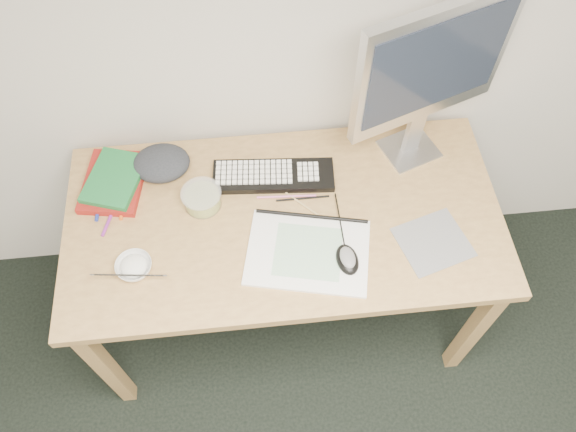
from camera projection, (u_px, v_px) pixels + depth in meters
The scene contains 18 objects.
desk at pixel (284, 230), 1.86m from camera, with size 1.40×0.70×0.75m.
mousepad at pixel (433, 242), 1.74m from camera, with size 0.21×0.19×0.00m, color gray.
sketchpad at pixel (308, 252), 1.72m from camera, with size 0.37×0.26×0.01m, color white.
keyboard at pixel (273, 176), 1.87m from camera, with size 0.40×0.13×0.02m, color black.
monitor at pixel (432, 69), 1.63m from camera, with size 0.49×0.21×0.59m.
mouse at pixel (348, 258), 1.68m from camera, with size 0.07×0.11×0.04m, color black.
rice_bowl at pixel (134, 267), 1.68m from camera, with size 0.11×0.11×0.03m, color white.
chopsticks at pixel (128, 275), 1.64m from camera, with size 0.02×0.02×0.22m, color #B5B5B7.
fruit_tub at pixel (202, 198), 1.79m from camera, with size 0.13×0.13×0.06m, color gold.
book_red at pixel (114, 182), 1.85m from camera, with size 0.19×0.25×0.03m, color maroon.
book_green at pixel (115, 178), 1.83m from camera, with size 0.16×0.22×0.02m, color #1B6C33.
cloth_lump at pixel (161, 163), 1.87m from camera, with size 0.16×0.13×0.07m, color #212328.
pencil_pink at pixel (287, 196), 1.83m from camera, with size 0.01×0.01×0.19m, color pink.
pencil_tan at pixel (308, 208), 1.81m from camera, with size 0.01×0.01×0.18m, color tan.
pencil_black at pixel (303, 198), 1.83m from camera, with size 0.01×0.01×0.17m, color black.
marker_blue at pixel (99, 204), 1.81m from camera, with size 0.01×0.01×0.13m, color #1E33A2.
marker_orange at pixel (121, 204), 1.81m from camera, with size 0.01×0.01×0.12m, color orange.
marker_purple at pixel (109, 221), 1.78m from camera, with size 0.01×0.01×0.12m, color purple.
Camera 1 is at (-0.23, 0.49, 2.27)m, focal length 35.00 mm.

